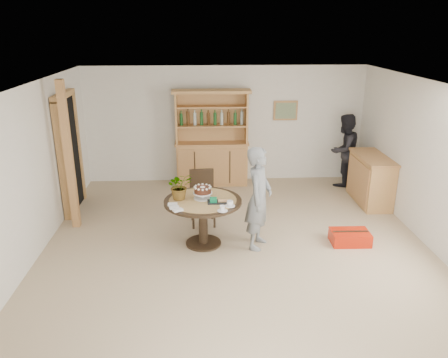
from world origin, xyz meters
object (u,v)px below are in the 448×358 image
dining_chair (202,194)px  red_suitcase (350,237)px  sideboard (371,179)px  teen_boy (259,198)px  hutch (212,153)px  adult_person (344,150)px  dining_table (203,209)px

dining_chair → red_suitcase: 2.55m
sideboard → teen_boy: (-2.41, -1.67, 0.33)m
hutch → adult_person: bearing=-4.9°
dining_chair → adult_person: bearing=25.5°
teen_boy → dining_chair: bearing=64.5°
adult_person → sideboard: bearing=68.6°
hutch → red_suitcase: hutch is taller
teen_boy → red_suitcase: teen_boy is taller
sideboard → adult_person: bearing=103.5°
hutch → adult_person: (2.80, -0.24, 0.09)m
adult_person → dining_chair: bearing=-4.9°
hutch → red_suitcase: (2.11, -2.91, -0.59)m
teen_boy → adult_person: (2.17, 2.67, -0.03)m
dining_table → hutch: bearing=85.6°
dining_table → red_suitcase: bearing=-2.4°
adult_person → red_suitcase: bearing=40.7°
dining_table → adult_person: size_ratio=0.77×
dining_chair → teen_boy: bearing=-51.8°
hutch → red_suitcase: 3.65m
hutch → sideboard: hutch is taller
hutch → dining_table: size_ratio=1.70×
dining_table → red_suitcase: (2.33, -0.10, -0.50)m
dining_chair → dining_table: bearing=-94.1°
sideboard → dining_chair: (-3.26, -0.74, 0.06)m
hutch → teen_boy: size_ratio=1.27×
dining_chair → teen_boy: (0.86, -0.93, 0.27)m
hutch → sideboard: 3.29m
dining_table → dining_chair: (-0.01, 0.83, -0.07)m
dining_chair → red_suitcase: size_ratio=1.55×
sideboard → teen_boy: teen_boy is taller
dining_table → teen_boy: bearing=-6.7°
sideboard → dining_table: size_ratio=1.05×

